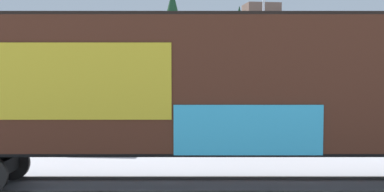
{
  "coord_description": "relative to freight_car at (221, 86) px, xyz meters",
  "views": [
    {
      "loc": [
        -0.91,
        -11.09,
        2.94
      ],
      "look_at": [
        0.1,
        2.67,
        2.14
      ],
      "focal_mm": 42.0,
      "sensor_mm": 36.0,
      "label": 1
    }
  ],
  "objects": [
    {
      "name": "ground_plane",
      "position": [
        -0.63,
        0.0,
        -2.55
      ],
      "size": [
        260.0,
        260.0,
        0.0
      ],
      "primitive_type": "plane",
      "color": "#B2B5BC"
    },
    {
      "name": "track",
      "position": [
        0.14,
        -0.01,
        -2.51
      ],
      "size": [
        59.95,
        5.91,
        0.08
      ],
      "color": "#4C4742",
      "rests_on": "ground_plane"
    },
    {
      "name": "freight_car",
      "position": [
        0.0,
        0.0,
        0.0
      ],
      "size": [
        18.14,
        4.28,
        4.37
      ],
      "color": "#472316",
      "rests_on": "ground_plane"
    },
    {
      "name": "flagpole",
      "position": [
        3.65,
        11.11,
        3.76
      ],
      "size": [
        0.57,
        1.69,
        9.75
      ],
      "color": "silver",
      "rests_on": "ground_plane"
    },
    {
      "name": "hillside",
      "position": [
        -0.6,
        58.52,
        1.62
      ],
      "size": [
        129.94,
        34.71,
        13.09
      ],
      "color": "gray",
      "rests_on": "ground_plane"
    },
    {
      "name": "parked_car_white",
      "position": [
        -4.35,
        6.03,
        -1.68
      ],
      "size": [
        4.48,
        2.41,
        1.68
      ],
      "color": "silver",
      "rests_on": "ground_plane"
    },
    {
      "name": "parked_car_green",
      "position": [
        1.82,
        6.02,
        -1.73
      ],
      "size": [
        4.44,
        2.04,
        1.58
      ],
      "color": "#1E5933",
      "rests_on": "ground_plane"
    }
  ]
}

